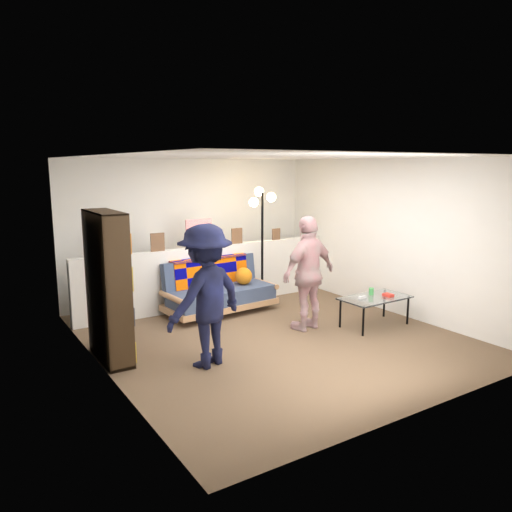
{
  "coord_description": "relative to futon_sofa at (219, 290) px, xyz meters",
  "views": [
    {
      "loc": [
        -3.67,
        -5.35,
        2.3
      ],
      "look_at": [
        0.0,
        0.4,
        1.05
      ],
      "focal_mm": 35.0,
      "sensor_mm": 36.0,
      "label": 1
    }
  ],
  "objects": [
    {
      "name": "room_shell",
      "position": [
        0.05,
        -0.94,
        1.32
      ],
      "size": [
        4.6,
        5.05,
        2.45
      ],
      "color": "silver",
      "rests_on": "ground"
    },
    {
      "name": "futon_sofa",
      "position": [
        0.0,
        0.0,
        0.0
      ],
      "size": [
        1.8,
        0.96,
        0.75
      ],
      "color": "tan",
      "rests_on": "ground"
    },
    {
      "name": "half_wall_ledge",
      "position": [
        0.05,
        0.39,
        0.15
      ],
      "size": [
        4.45,
        0.15,
        1.0
      ],
      "primitive_type": "cube",
      "color": "silver",
      "rests_on": "ground"
    },
    {
      "name": "ledge_decor",
      "position": [
        -0.18,
        0.37,
        0.83
      ],
      "size": [
        2.97,
        0.02,
        0.45
      ],
      "color": "brown",
      "rests_on": "half_wall_ledge"
    },
    {
      "name": "floor_lamp",
      "position": [
        0.86,
        0.09,
        1.03
      ],
      "size": [
        0.44,
        0.34,
        1.94
      ],
      "color": "black",
      "rests_on": "ground"
    },
    {
      "name": "person_right",
      "position": [
        0.66,
        -1.42,
        0.46
      ],
      "size": [
        1.0,
        0.53,
        1.61
      ],
      "primitive_type": "imported",
      "rotation": [
        0.0,
        0.0,
        3.3
      ],
      "color": "pink",
      "rests_on": "ground"
    },
    {
      "name": "coffee_table",
      "position": [
        1.56,
        -1.83,
        0.05
      ],
      "size": [
        1.03,
        0.59,
        0.53
      ],
      "color": "black",
      "rests_on": "ground"
    },
    {
      "name": "person_left",
      "position": [
        -1.15,
        -1.81,
        0.48
      ],
      "size": [
        1.2,
        0.91,
        1.65
      ],
      "primitive_type": "imported",
      "rotation": [
        0.0,
        0.0,
        3.45
      ],
      "color": "black",
      "rests_on": "ground"
    },
    {
      "name": "ground",
      "position": [
        0.05,
        -1.41,
        -0.35
      ],
      "size": [
        5.0,
        5.0,
        0.0
      ],
      "primitive_type": "plane",
      "color": "brown",
      "rests_on": "ground"
    },
    {
      "name": "bookshelf",
      "position": [
        -2.04,
        -1.04,
        0.48
      ],
      "size": [
        0.3,
        0.89,
        1.78
      ],
      "color": "black",
      "rests_on": "ground"
    }
  ]
}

